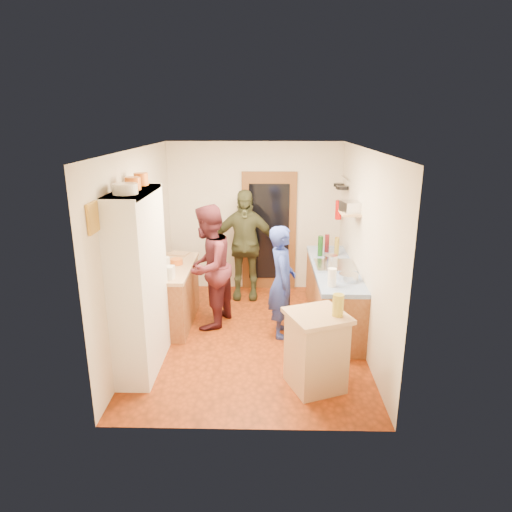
{
  "coord_description": "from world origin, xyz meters",
  "views": [
    {
      "loc": [
        0.21,
        -5.84,
        2.98
      ],
      "look_at": [
        0.06,
        0.15,
        1.16
      ],
      "focal_mm": 32.0,
      "sensor_mm": 36.0,
      "label": 1
    }
  ],
  "objects_px": {
    "right_counter_base": "(333,297)",
    "person_hob": "(284,282)",
    "person_back": "(245,245)",
    "person_left": "(212,266)",
    "hutch_body": "(139,283)",
    "island_base": "(316,353)"
  },
  "relations": [
    {
      "from": "hutch_body",
      "to": "person_back",
      "type": "bearing_deg",
      "value": 63.58
    },
    {
      "from": "hutch_body",
      "to": "person_back",
      "type": "relative_size",
      "value": 1.18
    },
    {
      "from": "right_counter_base",
      "to": "person_left",
      "type": "xyz_separation_m",
      "value": [
        -1.79,
        -0.08,
        0.49
      ]
    },
    {
      "from": "right_counter_base",
      "to": "person_hob",
      "type": "distance_m",
      "value": 0.93
    },
    {
      "from": "person_back",
      "to": "person_hob",
      "type": "bearing_deg",
      "value": -65.47
    },
    {
      "from": "person_hob",
      "to": "person_back",
      "type": "height_order",
      "value": "person_back"
    },
    {
      "from": "island_base",
      "to": "person_back",
      "type": "bearing_deg",
      "value": 108.86
    },
    {
      "from": "hutch_body",
      "to": "right_counter_base",
      "type": "height_order",
      "value": "hutch_body"
    },
    {
      "from": "hutch_body",
      "to": "person_hob",
      "type": "distance_m",
      "value": 1.99
    },
    {
      "from": "right_counter_base",
      "to": "person_left",
      "type": "bearing_deg",
      "value": -177.59
    },
    {
      "from": "hutch_body",
      "to": "person_left",
      "type": "relative_size",
      "value": 1.21
    },
    {
      "from": "right_counter_base",
      "to": "person_back",
      "type": "distance_m",
      "value": 1.76
    },
    {
      "from": "person_hob",
      "to": "person_left",
      "type": "relative_size",
      "value": 0.88
    },
    {
      "from": "person_left",
      "to": "hutch_body",
      "type": "bearing_deg",
      "value": -12.48
    },
    {
      "from": "hutch_body",
      "to": "person_left",
      "type": "height_order",
      "value": "hutch_body"
    },
    {
      "from": "island_base",
      "to": "person_left",
      "type": "distance_m",
      "value": 2.18
    },
    {
      "from": "hutch_body",
      "to": "person_left",
      "type": "bearing_deg",
      "value": 59.78
    },
    {
      "from": "right_counter_base",
      "to": "person_left",
      "type": "height_order",
      "value": "person_left"
    },
    {
      "from": "person_hob",
      "to": "person_back",
      "type": "xyz_separation_m",
      "value": [
        -0.61,
        1.42,
        0.14
      ]
    },
    {
      "from": "right_counter_base",
      "to": "person_left",
      "type": "distance_m",
      "value": 1.85
    },
    {
      "from": "right_counter_base",
      "to": "island_base",
      "type": "distance_m",
      "value": 1.76
    },
    {
      "from": "island_base",
      "to": "person_left",
      "type": "bearing_deg",
      "value": 129.8
    }
  ]
}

